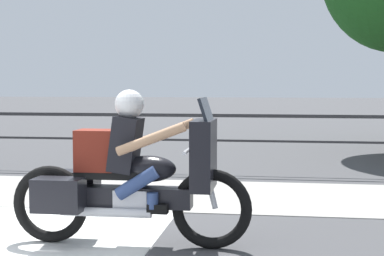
# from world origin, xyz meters

# --- Properties ---
(sidewalk_band) EXTENTS (44.00, 2.40, 0.01)m
(sidewalk_band) POSITION_xyz_m (0.00, 3.40, 0.01)
(sidewalk_band) COLOR #99968E
(sidewalk_band) RESTS_ON ground
(fence_railing) EXTENTS (36.00, 0.05, 1.07)m
(fence_railing) POSITION_xyz_m (0.00, 5.55, 0.84)
(fence_railing) COLOR #232326
(fence_railing) RESTS_ON ground
(motorcycle) EXTENTS (2.44, 0.76, 1.56)m
(motorcycle) POSITION_xyz_m (1.20, 0.68, 0.71)
(motorcycle) COLOR black
(motorcycle) RESTS_ON ground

